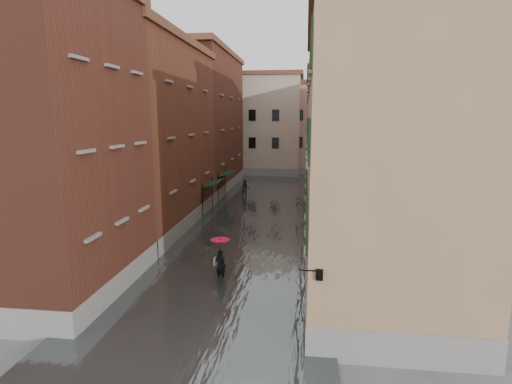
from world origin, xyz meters
The scene contains 16 objects.
ground centered at (0.00, 0.00, 0.00)m, with size 120.00×120.00×0.00m, color #565558.
floodwater centered at (0.00, 13.00, 0.10)m, with size 10.00×60.00×0.20m, color #495051.
building_left_near centered at (-7.00, -2.00, 6.50)m, with size 6.00×8.00×13.00m, color brown.
building_left_mid centered at (-7.00, 9.00, 6.25)m, with size 6.00×14.00×12.50m, color brown.
building_left_far centered at (-7.00, 24.00, 7.00)m, with size 6.00×16.00×14.00m, color brown.
building_right_near centered at (7.00, -2.00, 5.75)m, with size 6.00×8.00×11.50m, color #A07652.
building_right_mid centered at (7.00, 9.00, 6.50)m, with size 6.00×14.00×13.00m, color tan.
building_right_far centered at (7.00, 24.00, 5.75)m, with size 6.00×16.00×11.50m, color #A07652.
building_end_cream centered at (-3.00, 38.00, 6.50)m, with size 12.00×9.00×13.00m, color #C6B19D.
building_end_pink centered at (6.00, 40.00, 6.00)m, with size 10.00×9.00×12.00m, color tan.
awning_near centered at (-3.48, 13.15, 2.48)m, with size 1.09×3.38×2.80m.
awning_far centered at (-3.48, 18.70, 2.47)m, with size 1.09×3.33×2.80m.
wall_lantern centered at (4.33, -6.00, 3.01)m, with size 0.71×0.22×0.35m.
window_planters centered at (4.12, 0.66, 3.51)m, with size 0.59×10.65×0.84m.
pedestrian_main centered at (-0.09, 0.02, 1.28)m, with size 0.96×0.96×2.06m.
pedestrian_far centered at (-1.89, 20.00, 0.89)m, with size 0.87×0.68×1.79m, color black.
Camera 1 is at (3.84, -17.81, 7.79)m, focal length 28.00 mm.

